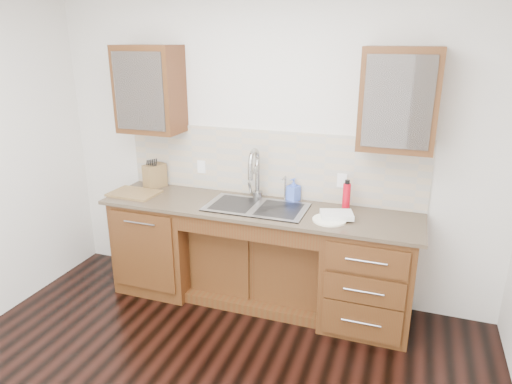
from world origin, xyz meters
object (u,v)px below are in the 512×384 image
(plate, at_px, (329,220))
(knife_block, at_px, (155,176))
(cutting_board, at_px, (134,193))
(soap_bottle, at_px, (294,190))
(water_bottle, at_px, (346,197))

(plate, xyz_separation_m, knife_block, (-1.72, 0.30, 0.10))
(knife_block, xyz_separation_m, cutting_board, (-0.07, -0.26, -0.10))
(plate, bearing_deg, soap_bottle, 136.98)
(plate, xyz_separation_m, cutting_board, (-1.79, 0.04, 0.00))
(soap_bottle, bearing_deg, cutting_board, -142.68)
(cutting_board, bearing_deg, water_bottle, 6.40)
(plate, relative_size, knife_block, 1.19)
(soap_bottle, xyz_separation_m, knife_block, (-1.34, -0.06, 0.01))
(soap_bottle, xyz_separation_m, plate, (0.38, -0.36, -0.09))
(knife_block, bearing_deg, plate, 11.94)
(water_bottle, height_order, plate, water_bottle)
(water_bottle, bearing_deg, plate, -108.58)
(soap_bottle, relative_size, knife_block, 0.91)
(water_bottle, distance_m, knife_block, 1.81)
(knife_block, height_order, cutting_board, knife_block)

